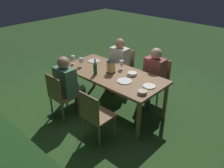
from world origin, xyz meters
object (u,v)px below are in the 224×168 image
Objects in this scene: person_in_cream at (118,63)px; plate_c at (94,61)px; bowl_bread at (132,74)px; chair_side_right_b at (60,94)px; green_bottle_on_table at (95,69)px; plate_b at (125,81)px; chair_side_left_a at (157,79)px; wine_glass_c at (81,61)px; person_in_green at (69,83)px; wine_glass_b at (122,63)px; chair_side_right_a at (95,115)px; plate_a at (149,86)px; lantern_centerpiece at (111,65)px; wine_glass_a at (73,58)px; dining_table at (112,76)px; person_in_rust at (152,75)px; bowl_olives at (142,92)px; chair_side_left_b at (123,66)px.

plate_c is at bearing 66.95° from person_in_cream.
chair_side_right_b is at bearing 53.05° from bowl_bread.
green_bottle_on_table reaches higher than plate_b.
chair_side_left_a is 5.15× the size of wine_glass_c.
green_bottle_on_table is at bearing 139.36° from plate_c.
chair_side_right_b is 0.76× the size of person_in_green.
wine_glass_b is (-0.45, -0.91, 0.23)m from person_in_green.
chair_side_left_a is 0.93m from person_in_cream.
chair_side_right_a is 1.00× the size of chair_side_right_b.
wine_glass_b reaches higher than chair_side_right_b.
person_in_green is 1.42m from plate_a.
wine_glass_b is 0.34m from bowl_bread.
green_bottle_on_table is 1.72× the size of wine_glass_b.
lantern_centerpiece is 1.57× the size of wine_glass_a.
green_bottle_on_table is at bearing 57.32° from lantern_centerpiece.
plate_b is at bearing 165.11° from dining_table.
chair_side_right_a is at bearing 90.00° from person_in_rust.
person_in_cream is (0.89, -1.50, 0.15)m from chair_side_right_a.
person_in_cream is 4.88× the size of plate_c.
dining_table is at bearing 88.76° from wine_glass_b.
person_in_green is 0.85m from plate_c.
plate_b is (-1.03, -0.07, -0.11)m from wine_glass_c.
lantern_centerpiece reaches higher than wine_glass_a.
green_bottle_on_table is 2.00× the size of bowl_olives.
plate_b is 0.49m from bowl_olives.
chair_side_left_a is 5.30× the size of bowl_bread.
plate_c is at bearing -14.62° from lantern_centerpiece.
person_in_cream is at bearing -34.51° from bowl_olives.
green_bottle_on_table is (0.63, 0.90, 0.22)m from person_in_rust.
wine_glass_c is 0.82× the size of plate_a.
person_in_rust is (0.00, -1.50, 0.15)m from chair_side_right_a.
person_in_rust is at bearing 90.00° from chair_side_left_a.
person_in_green reaches higher than wine_glass_c.
green_bottle_on_table is (-0.26, 1.09, 0.38)m from chair_side_left_b.
lantern_centerpiece is (0.03, 0.00, 0.20)m from dining_table.
dining_table is 0.79m from person_in_cream.
person_in_green is 1.32× the size of chair_side_left_a.
wine_glass_b is at bearing -68.27° from chair_side_right_a.
plate_c is (1.10, -1.01, 0.28)m from chair_side_right_a.
plate_a is at bearing 162.37° from bowl_bread.
bowl_bread is at bearing 75.83° from person_in_rust.
chair_side_right_a is at bearing 137.39° from plate_c.
wine_glass_b is (0.44, 0.40, 0.23)m from person_in_rust.
green_bottle_on_table is 0.47m from wine_glass_c.
person_in_rust is 4.88× the size of plate_c.
wine_glass_a is at bearing 13.37° from lantern_centerpiece.
bowl_bread is (0.12, 0.67, 0.30)m from chair_side_left_a.
wine_glass_c is (0.65, 0.17, 0.17)m from dining_table.
chair_side_right_a is 1.07m from bowl_bread.
plate_a is (-1.24, -0.68, 0.12)m from person_in_green.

